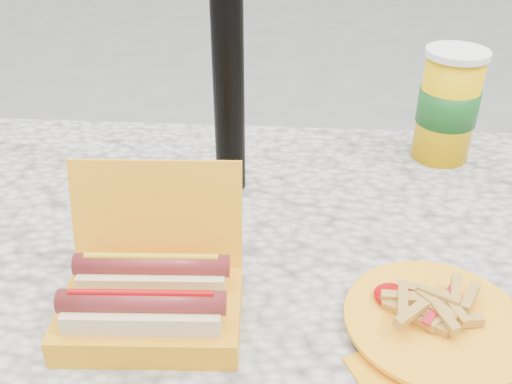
{
  "coord_description": "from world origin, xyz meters",
  "views": [
    {
      "loc": [
        0.1,
        -0.68,
        1.27
      ],
      "look_at": [
        0.05,
        0.06,
        0.8
      ],
      "focal_mm": 40.0,
      "sensor_mm": 36.0,
      "label": 1
    }
  ],
  "objects": [
    {
      "name": "picnic_table",
      "position": [
        0.0,
        0.0,
        0.64
      ],
      "size": [
        1.2,
        0.8,
        0.75
      ],
      "color": "beige",
      "rests_on": "ground"
    },
    {
      "name": "hotdog_box",
      "position": [
        -0.06,
        -0.17,
        0.79
      ],
      "size": [
        0.23,
        0.19,
        0.18
      ],
      "rotation": [
        0.0,
        0.0,
        0.05
      ],
      "color": "#FCA116",
      "rests_on": "picnic_table"
    },
    {
      "name": "fries_plate",
      "position": [
        0.28,
        -0.17,
        0.76
      ],
      "size": [
        0.23,
        0.33,
        0.05
      ],
      "rotation": [
        0.0,
        0.0,
        0.29
      ],
      "color": "orange",
      "rests_on": "picnic_table"
    },
    {
      "name": "soda_cup",
      "position": [
        0.38,
        0.29,
        0.85
      ],
      "size": [
        0.11,
        0.11,
        0.21
      ],
      "rotation": [
        0.0,
        0.0,
        -0.23
      ],
      "color": "#F5B200",
      "rests_on": "picnic_table"
    }
  ]
}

